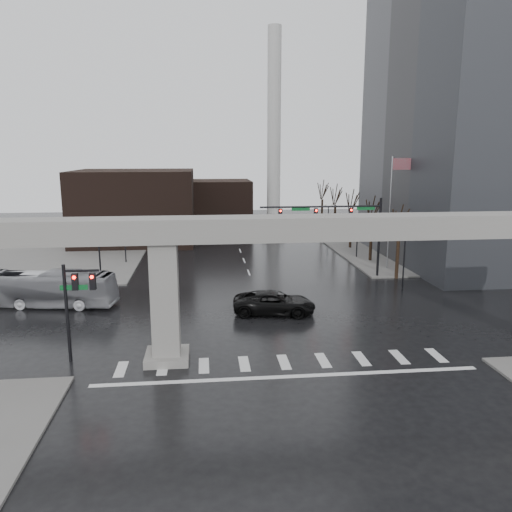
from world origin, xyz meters
name	(u,v)px	position (x,y,z in m)	size (l,w,h in m)	color
ground	(281,355)	(0.00, 0.00, 0.00)	(160.00, 160.00, 0.00)	black
sidewalk_ne	(427,243)	(26.00, 36.00, 0.07)	(28.00, 36.00, 0.15)	slate
sidewalk_nw	(35,251)	(-26.00, 36.00, 0.07)	(28.00, 36.00, 0.15)	slate
elevated_guideway	(303,246)	(1.26, 0.00, 6.88)	(48.00, 2.60, 8.70)	gray
office_tower	(498,73)	(28.00, 26.00, 21.00)	(22.00, 26.00, 42.00)	#58595D
building_far_left	(135,207)	(-14.00, 42.00, 5.00)	(16.00, 14.00, 10.00)	black
building_far_mid	(219,205)	(-2.00, 52.00, 4.00)	(10.00, 10.00, 8.00)	black
smokestack	(274,146)	(6.00, 46.00, 13.35)	(3.60, 3.60, 30.00)	#BBBBB7
signal_mast_arm	(342,220)	(8.99, 18.80, 5.83)	(12.12, 0.43, 8.00)	black
signal_left_pole	(75,296)	(-12.25, 0.50, 4.07)	(2.30, 0.30, 6.00)	black
flagpole_assembly	(393,199)	(15.29, 22.00, 7.53)	(2.06, 0.12, 12.00)	silver
lamp_right_0	(404,252)	(13.50, 14.00, 3.47)	(1.22, 0.32, 5.11)	black
lamp_right_1	(358,229)	(13.50, 28.00, 3.47)	(1.22, 0.32, 5.11)	black
lamp_right_2	(328,215)	(13.50, 42.00, 3.47)	(1.22, 0.32, 5.11)	black
lamp_left_0	(100,259)	(-13.50, 14.00, 3.47)	(1.22, 0.32, 5.11)	black
lamp_left_1	(125,233)	(-13.50, 28.00, 3.47)	(1.22, 0.32, 5.11)	black
lamp_left_2	(140,217)	(-13.50, 42.00, 3.47)	(1.22, 0.32, 5.11)	black
tree_right_0	(398,251)	(14.53, 18.02, 2.79)	(1.09, 1.58, 7.50)	black
tree_right_1	(371,237)	(14.53, 26.02, 2.85)	(1.09, 1.61, 7.67)	black
tree_right_2	(351,226)	(14.53, 34.02, 2.91)	(1.10, 1.63, 7.85)	black
tree_right_3	(335,218)	(14.53, 42.02, 2.98)	(1.11, 1.66, 8.02)	black
tree_right_4	(322,211)	(14.53, 50.02, 3.04)	(1.12, 1.69, 8.19)	black
pickup_truck	(274,303)	(0.73, 8.20, 0.89)	(2.94, 6.38, 1.77)	black
city_bus	(50,289)	(-17.16, 12.00, 1.48)	(2.48, 10.61, 2.95)	#B2B2B7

